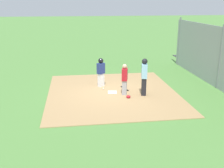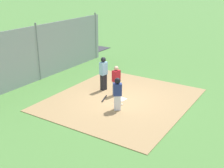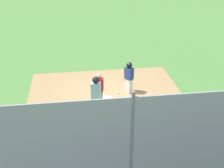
{
  "view_description": "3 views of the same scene",
  "coord_description": "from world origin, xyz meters",
  "views": [
    {
      "loc": [
        -12.97,
        1.86,
        4.49
      ],
      "look_at": [
        -0.43,
        0.08,
        0.61
      ],
      "focal_mm": 44.0,
      "sensor_mm": 36.0,
      "label": 1
    },
    {
      "loc": [
        11.33,
        6.7,
        5.78
      ],
      "look_at": [
        -0.24,
        -0.7,
        0.62
      ],
      "focal_mm": 46.18,
      "sensor_mm": 36.0,
      "label": 2
    },
    {
      "loc": [
        -1.4,
        -11.93,
        6.78
      ],
      "look_at": [
        0.26,
        0.06,
        0.72
      ],
      "focal_mm": 48.02,
      "sensor_mm": 36.0,
      "label": 3
    }
  ],
  "objects": [
    {
      "name": "ground_plane",
      "position": [
        0.0,
        0.0,
        0.0
      ],
      "size": [
        140.0,
        140.0,
        0.0
      ],
      "primitive_type": "plane",
      "color": "#51843D"
    },
    {
      "name": "dirt_infield",
      "position": [
        0.0,
        0.0,
        0.01
      ],
      "size": [
        7.2,
        6.4,
        0.03
      ],
      "primitive_type": "cube",
      "color": "#A88456",
      "rests_on": "ground_plane"
    },
    {
      "name": "home_plate",
      "position": [
        0.0,
        0.0,
        0.04
      ],
      "size": [
        0.49,
        0.49,
        0.02
      ],
      "primitive_type": "cube",
      "rotation": [
        0.0,
        0.0,
        -0.12
      ],
      "color": "white",
      "rests_on": "dirt_infield"
    },
    {
      "name": "catcher",
      "position": [
        -0.4,
        -0.54,
        0.82
      ],
      "size": [
        0.43,
        0.35,
        1.53
      ],
      "rotation": [
        0.0,
        0.0,
        1.31
      ],
      "color": "#9E9EA3",
      "rests_on": "dirt_infield"
    },
    {
      "name": "umpire",
      "position": [
        -0.6,
        -1.46,
        0.99
      ],
      "size": [
        0.42,
        0.33,
        1.82
      ],
      "rotation": [
        0.0,
        0.0,
        1.38
      ],
      "color": "black",
      "rests_on": "dirt_infield"
    },
    {
      "name": "runner",
      "position": [
        1.11,
        0.46,
        0.89
      ],
      "size": [
        0.43,
        0.46,
        1.54
      ],
      "rotation": [
        0.0,
        0.0,
        3.77
      ],
      "color": "silver",
      "rests_on": "dirt_infield"
    },
    {
      "name": "baseball_bat",
      "position": [
        0.45,
        -0.72,
        0.06
      ],
      "size": [
        0.77,
        0.3,
        0.06
      ],
      "primitive_type": "cylinder",
      "rotation": [
        0.0,
        1.57,
        3.45
      ],
      "color": "black",
      "rests_on": "dirt_infield"
    },
    {
      "name": "catcher_mask",
      "position": [
        -0.9,
        -0.64,
        0.09
      ],
      "size": [
        0.24,
        0.2,
        0.12
      ],
      "primitive_type": "ellipsoid",
      "color": "#B21923",
      "rests_on": "dirt_infield"
    },
    {
      "name": "baseball",
      "position": [
        0.59,
        0.39,
        0.07
      ],
      "size": [
        0.07,
        0.07,
        0.07
      ],
      "primitive_type": "sphere",
      "color": "white",
      "rests_on": "dirt_infield"
    },
    {
      "name": "backstop_fence",
      "position": [
        0.0,
        -5.62,
        1.6
      ],
      "size": [
        12.0,
        0.1,
        3.35
      ],
      "color": "#93999E",
      "rests_on": "ground_plane"
    },
    {
      "name": "parking_lot",
      "position": [
        0.0,
        -9.05,
        0.02
      ],
      "size": [
        18.0,
        5.2,
        0.04
      ],
      "primitive_type": "cube",
      "color": "#38383D",
      "rests_on": "ground_plane"
    }
  ]
}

